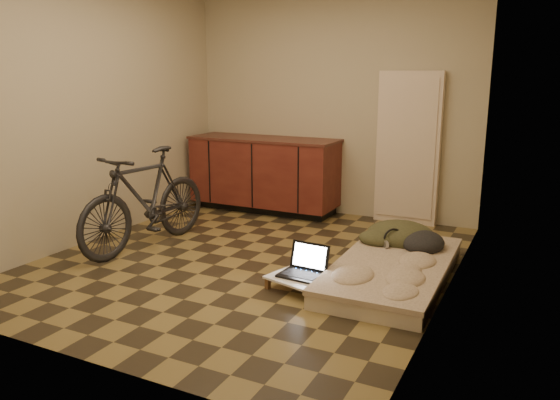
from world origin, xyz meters
The scene contains 10 objects.
room_shell centered at (0.00, 0.00, 1.30)m, with size 3.50×4.00×2.60m.
cabinets centered at (-0.75, 1.70, 0.47)m, with size 1.84×0.62×0.91m.
appliance_panel centered at (0.95, 1.94, 0.85)m, with size 0.70×0.10×1.70m, color beige.
bicycle centered at (-1.08, -0.12, 0.54)m, with size 0.49×1.66×1.07m, color black.
futon centered at (1.30, 0.13, 0.08)m, with size 0.89×1.81×0.15m.
clothing_pile centered at (1.26, 0.70, 0.29)m, with size 0.67×0.56×0.27m, color #363720, non-canonical shape.
headphones centered at (1.20, 0.52, 0.23)m, with size 0.22×0.20×0.15m, color black, non-canonical shape.
lap_desk centered at (0.80, -0.43, 0.09)m, with size 0.73×0.57×0.11m.
laptop centered at (0.71, -0.36, 0.16)m, with size 0.36×0.33×0.23m.
mouse centered at (1.01, -0.56, 0.12)m, with size 0.06×0.10×0.04m, color white.
Camera 1 is at (2.37, -4.12, 1.68)m, focal length 35.00 mm.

